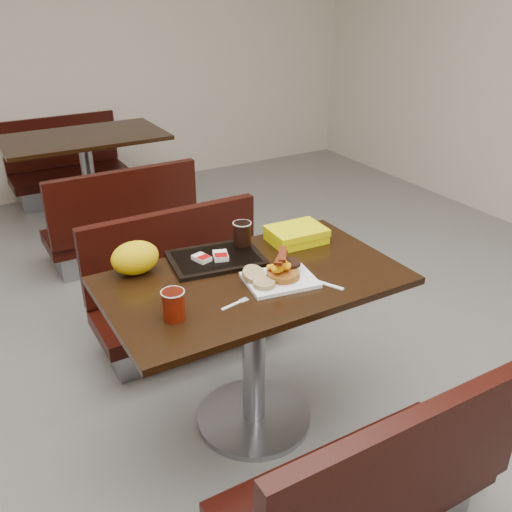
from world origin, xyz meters
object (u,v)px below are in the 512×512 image
coffee_cup_near (174,305)px  hashbrown_sleeve_right (221,256)px  bench_far_n (68,162)px  table_far (89,183)px  hashbrown_sleeve_left (202,258)px  pancake_stack (283,274)px  tray (216,259)px  clamshell (296,235)px  knife (322,283)px  platter (280,280)px  bench_near_n (188,287)px  paper_bag (135,258)px  table_near (254,353)px  bench_near_s (357,464)px  bench_far_s (117,213)px  coffee_cup_far (242,234)px  fork (231,305)px

coffee_cup_near → hashbrown_sleeve_right: size_ratio=1.36×
bench_far_n → coffee_cup_near: (-0.40, -3.42, 0.45)m
table_far → coffee_cup_near: bearing=-98.3°
bench_far_n → hashbrown_sleeve_left: 3.12m
bench_far_n → pancake_stack: size_ratio=7.50×
table_far → tray: bearing=-91.5°
bench_far_n → clamshell: bearing=-83.7°
knife → hashbrown_sleeve_left: size_ratio=2.58×
tray → clamshell: 0.41m
knife → platter: bearing=-149.7°
bench_near_n → knife: size_ratio=5.24×
tray → paper_bag: bearing=177.9°
table_near → bench_near_s: bearing=-90.0°
bench_near_s → bench_far_s: bearing=90.0°
platter → bench_near_s: bearing=-87.5°
bench_far_s → clamshell: 1.78m
bench_far_s → hashbrown_sleeve_right: (-0.05, -1.71, 0.42)m
platter → paper_bag: size_ratio=1.37×
table_near → pancake_stack: size_ratio=8.99×
bench_near_n → knife: (0.21, -0.88, 0.39)m
bench_near_n → platter: platter is taller
platter → coffee_cup_far: 0.35m
table_far → clamshell: (0.34, -2.40, 0.41)m
fork → tray: tray is taller
hashbrown_sleeve_left → hashbrown_sleeve_right: bearing=-30.6°
bench_far_s → hashbrown_sleeve_right: 1.76m
bench_near_s → table_far: bearing=90.0°
coffee_cup_far → clamshell: (0.25, -0.06, -0.04)m
pancake_stack → hashbrown_sleeve_left: pancake_stack is taller
clamshell → platter: bearing=-130.0°
bench_far_n → paper_bag: bearing=-97.5°
table_near → paper_bag: (-0.40, 0.28, 0.44)m
coffee_cup_near → fork: size_ratio=0.91×
bench_far_s → coffee_cup_near: (-0.40, -2.02, 0.45)m
coffee_cup_near → fork: (0.21, -0.03, -0.05)m
bench_near_s → bench_near_n: same height
hashbrown_sleeve_right → clamshell: bearing=20.5°
table_near → coffee_cup_near: bearing=-162.8°
coffee_cup_near → paper_bag: bearing=90.0°
bench_far_s → clamshell: clamshell is taller
bench_far_n → hashbrown_sleeve_left: (-0.13, -3.09, 0.42)m
bench_far_s → tray: size_ratio=2.58×
bench_near_s → table_far: table_far is taller
coffee_cup_far → knife: bearing=-75.0°
bench_far_s → bench_near_n: bearing=-90.0°
bench_far_n → fork: fork is taller
fork → knife: (0.39, -0.03, 0.00)m
hashbrown_sleeve_right → hashbrown_sleeve_left: bearing=-175.9°
coffee_cup_near → fork: coffee_cup_near is taller
clamshell → knife: bearing=-106.0°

